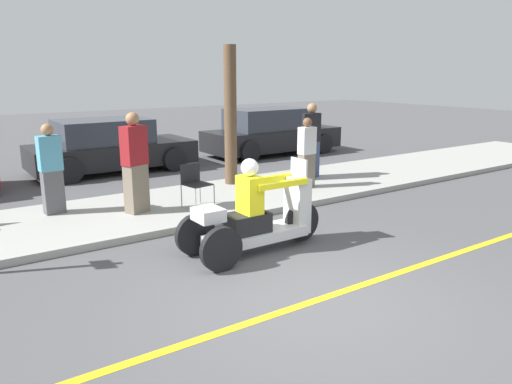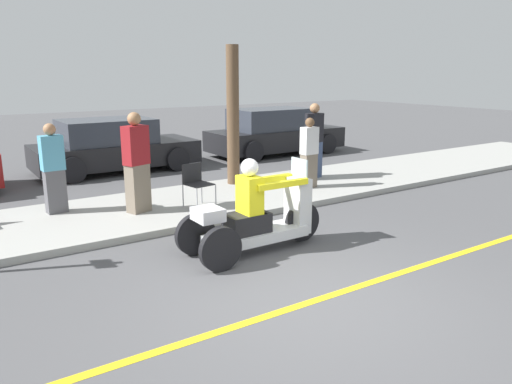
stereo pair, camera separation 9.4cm
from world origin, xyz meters
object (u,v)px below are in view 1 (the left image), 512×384
Objects in this scene: spectator_near_curb at (51,171)px; tree_trunk at (230,116)px; spectator_by_tree at (135,165)px; parked_car_lot_far at (109,147)px; spectator_with_child at (311,142)px; parked_car_lot_center at (271,133)px; motorcycle_trike at (256,219)px; folding_chair_curbside at (194,181)px; spectator_far_back at (307,154)px.

tree_trunk reaches higher than spectator_near_curb.
tree_trunk is at bearing 21.78° from spectator_by_tree.
spectator_near_curb is 0.38× the size of parked_car_lot_far.
spectator_near_curb reaches higher than parked_car_lot_far.
parked_car_lot_center is at bearing 67.06° from spectator_with_child.
tree_trunk is at bearing -65.20° from parked_car_lot_far.
spectator_with_child reaches higher than parked_car_lot_far.
tree_trunk is (1.85, 3.72, 1.16)m from motorcycle_trike.
spectator_by_tree is 7.73m from parked_car_lot_center.
tree_trunk reaches higher than folding_chair_curbside.
spectator_with_child is at bearing -48.63° from parked_car_lot_far.
motorcycle_trike is 2.84× the size of folding_chair_curbside.
motorcycle_trike reaches higher than folding_chair_curbside.
tree_trunk is (1.64, 1.33, 1.04)m from folding_chair_curbside.
parked_car_lot_center is at bearing -1.23° from parked_car_lot_far.
spectator_by_tree is 1.50m from spectator_near_curb.
parked_car_lot_far is (1.05, 4.60, -0.33)m from spectator_by_tree.
spectator_far_back is at bearing -10.95° from spectator_near_curb.
motorcycle_trike is 0.52× the size of parked_car_lot_center.
spectator_near_curb is at bearing -153.92° from parked_car_lot_center.
spectator_far_back is at bearing -135.62° from spectator_with_child.
tree_trunk is at bearing 4.05° from spectator_near_curb.
spectator_by_tree is at bearing -144.47° from parked_car_lot_center.
spectator_near_curb is (-2.10, 3.44, 0.40)m from motorcycle_trike.
parked_car_lot_far is at bearing 88.27° from motorcycle_trike.
spectator_by_tree is (-0.83, 2.65, 0.49)m from motorcycle_trike.
spectator_by_tree is 2.96m from tree_trunk.
spectator_by_tree is at bearing 107.41° from motorcycle_trike.
spectator_with_child is 0.42× the size of parked_car_lot_far.
spectator_near_curb reaches higher than motorcycle_trike.
spectator_with_child is at bearing 44.38° from spectator_far_back.
folding_chair_curbside is 0.19× the size of parked_car_lot_far.
parked_car_lot_center is at bearing 43.46° from tree_trunk.
motorcycle_trike is 4.98m from spectator_with_child.
motorcycle_trike is 1.51× the size of spectator_far_back.
tree_trunk reaches higher than spectator_far_back.
spectator_by_tree is 1.12× the size of spectator_near_curb.
folding_chair_curbside is (0.22, 2.39, 0.12)m from motorcycle_trike.
spectator_far_back is 5.57m from parked_car_lot_far.
spectator_by_tree is at bearing -158.22° from tree_trunk.
folding_chair_curbside is (2.32, -1.05, -0.28)m from spectator_near_curb.
parked_car_lot_center is (5.46, 7.14, 0.19)m from motorcycle_trike.
spectator_far_back reaches higher than parked_car_lot_far.
motorcycle_trike is at bearing -58.60° from spectator_near_curb.
folding_chair_curbside is 4.86m from parked_car_lot_far.
spectator_by_tree reaches higher than parked_car_lot_far.
parked_car_lot_center reaches higher than motorcycle_trike.
parked_car_lot_center is 5.06m from tree_trunk.
spectator_with_child is at bearing 12.73° from folding_chair_curbside.
motorcycle_trike is at bearing -72.59° from spectator_by_tree.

